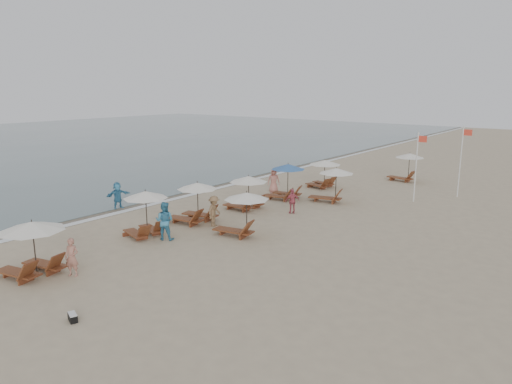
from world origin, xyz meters
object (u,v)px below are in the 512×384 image
Objects in this scene: lounger_station_1 at (144,212)px; lounger_station_3 at (246,192)px; inland_station_0 at (240,210)px; beachgoer_far_a at (292,201)px; flag_pole_near at (417,164)px; lounger_station_5 at (322,172)px; waterline_walker at (118,195)px; beachgoer_far_b at (274,181)px; beachgoer_near at (72,257)px; duffel_bag at (73,317)px; beachgoer_mid_a at (165,221)px; inland_station_2 at (405,164)px; inland_station_1 at (331,182)px; beachgoer_mid_b at (214,211)px; lounger_station_0 at (32,247)px; lounger_station_2 at (194,204)px; lounger_station_4 at (285,181)px.

lounger_station_3 is (0.61, 7.27, -0.16)m from lounger_station_1.
lounger_station_3 is 0.92× the size of inland_station_0.
inland_station_0 is at bearing 46.15° from beachgoer_far_a.
lounger_station_3 is at bearing -30.71° from beachgoer_far_a.
flag_pole_near is at bearing 47.14° from lounger_station_3.
lounger_station_5 is 1.54× the size of waterline_walker.
beachgoer_far_b is at bearing -90.46° from beachgoer_far_a.
lounger_station_3 reaches higher than beachgoer_near.
lounger_station_5 is 4.10m from beachgoer_far_b.
lounger_station_3 is at bearing 126.05° from inland_station_0.
duffel_bag is at bearing -80.07° from lounger_station_5.
beachgoer_far_b is 19.93m from duffel_bag.
beachgoer_mid_a reaches higher than beachgoer_near.
lounger_station_5 is 20.69m from beachgoer_near.
flag_pole_near reaches higher than duffel_bag.
beachgoer_near is at bearing -70.50° from lounger_station_1.
beachgoer_far_b is 10.64m from waterline_walker.
inland_station_0 is at bearing -78.33° from lounger_station_5.
inland_station_2 is 0.61× the size of flag_pole_near.
inland_station_1 is (3.83, 12.00, 0.08)m from lounger_station_1.
beachgoer_mid_b is (0.36, 3.14, -0.12)m from beachgoer_mid_a.
lounger_station_0 is 9.46m from inland_station_0.
beachgoer_far_b is at bearing 95.57° from lounger_station_2.
beachgoer_mid_a is (0.59, -7.01, -0.13)m from lounger_station_3.
beachgoer_mid_b is 11.09m from duffel_bag.
lounger_station_2 is 12.37m from lounger_station_5.
lounger_station_4 is 3.77m from beachgoer_far_a.
lounger_station_1 reaches higher than waterline_walker.
inland_station_1 is 12.05m from beachgoer_mid_a.
lounger_station_4 is 0.92× the size of inland_station_0.
lounger_station_4 is at bearing 84.84° from lounger_station_1.
duffel_bag is at bearing -54.22° from lounger_station_1.
lounger_station_5 is at bearing -17.04° from waterline_walker.
duffel_bag is at bearing -86.18° from inland_station_1.
waterline_walker is (-7.46, 7.61, 0.05)m from beachgoer_near.
flag_pole_near is (13.80, 12.79, 1.67)m from waterline_walker.
waterline_walker is (-9.43, -0.37, -0.50)m from inland_station_0.
beachgoer_mid_a is (0.21, -10.68, -0.24)m from lounger_station_4.
beachgoer_near is at bearing -107.26° from flag_pole_near.
beachgoer_near is (-1.97, -7.97, -0.55)m from inland_station_0.
waterline_walker is at bearing -16.04° from beachgoer_far_a.
lounger_station_1 is 17.42m from flag_pole_near.
flag_pole_near reaches higher than inland_station_0.
inland_station_0 is at bearing 70.20° from lounger_station_0.
beachgoer_mid_b is (1.02, 9.35, -0.35)m from lounger_station_0.
inland_station_2 is 28.83m from duffel_bag.
waterline_walker is at bearing -135.25° from inland_station_1.
beachgoer_far_b is at bearing -179.60° from inland_station_1.
inland_station_2 is at bearing 85.91° from inland_station_0.
inland_station_0 is 3.73m from beachgoer_mid_a.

